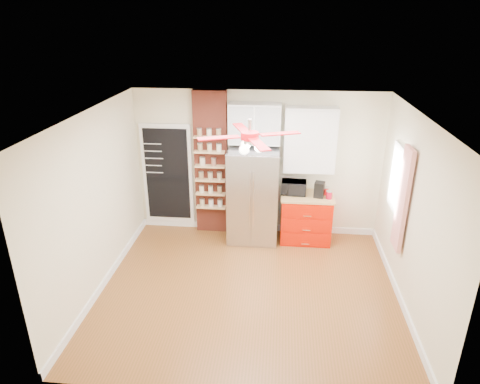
# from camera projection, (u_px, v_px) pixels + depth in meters

# --- Properties ---
(floor) EXTENTS (4.50, 4.50, 0.00)m
(floor) POSITION_uv_depth(u_px,v_px,m) (248.00, 290.00, 6.56)
(floor) COLOR brown
(floor) RESTS_ON ground
(ceiling) EXTENTS (4.50, 4.50, 0.00)m
(ceiling) POSITION_uv_depth(u_px,v_px,m) (250.00, 115.00, 5.51)
(ceiling) COLOR white
(ceiling) RESTS_ON wall_back
(wall_back) EXTENTS (4.50, 0.02, 2.70)m
(wall_back) POSITION_uv_depth(u_px,v_px,m) (258.00, 164.00, 7.87)
(wall_back) COLOR beige
(wall_back) RESTS_ON floor
(wall_front) EXTENTS (4.50, 0.02, 2.70)m
(wall_front) POSITION_uv_depth(u_px,v_px,m) (233.00, 296.00, 4.20)
(wall_front) COLOR beige
(wall_front) RESTS_ON floor
(wall_left) EXTENTS (0.02, 4.00, 2.70)m
(wall_left) POSITION_uv_depth(u_px,v_px,m) (96.00, 204.00, 6.24)
(wall_left) COLOR beige
(wall_left) RESTS_ON floor
(wall_right) EXTENTS (0.02, 4.00, 2.70)m
(wall_right) POSITION_uv_depth(u_px,v_px,m) (413.00, 217.00, 5.83)
(wall_right) COLOR beige
(wall_right) RESTS_ON floor
(chalkboard) EXTENTS (0.95, 0.05, 1.95)m
(chalkboard) POSITION_uv_depth(u_px,v_px,m) (168.00, 174.00, 8.08)
(chalkboard) COLOR white
(chalkboard) RESTS_ON wall_back
(brick_pillar) EXTENTS (0.60, 0.16, 2.70)m
(brick_pillar) POSITION_uv_depth(u_px,v_px,m) (211.00, 164.00, 7.87)
(brick_pillar) COLOR brown
(brick_pillar) RESTS_ON floor
(fridge) EXTENTS (0.90, 0.70, 1.75)m
(fridge) POSITION_uv_depth(u_px,v_px,m) (253.00, 195.00, 7.72)
(fridge) COLOR #AFAFB4
(fridge) RESTS_ON floor
(upper_glass_cabinet) EXTENTS (0.90, 0.35, 0.70)m
(upper_glass_cabinet) POSITION_uv_depth(u_px,v_px,m) (255.00, 124.00, 7.40)
(upper_glass_cabinet) COLOR white
(upper_glass_cabinet) RESTS_ON wall_back
(red_cabinet) EXTENTS (0.94, 0.64, 0.90)m
(red_cabinet) POSITION_uv_depth(u_px,v_px,m) (306.00, 218.00, 7.84)
(red_cabinet) COLOR red
(red_cabinet) RESTS_ON floor
(upper_shelf_unit) EXTENTS (0.90, 0.30, 1.15)m
(upper_shelf_unit) POSITION_uv_depth(u_px,v_px,m) (310.00, 140.00, 7.45)
(upper_shelf_unit) COLOR white
(upper_shelf_unit) RESTS_ON wall_back
(window) EXTENTS (0.04, 0.75, 1.05)m
(window) POSITION_uv_depth(u_px,v_px,m) (398.00, 180.00, 6.58)
(window) COLOR white
(window) RESTS_ON wall_right
(curtain) EXTENTS (0.06, 0.40, 1.55)m
(curtain) POSITION_uv_depth(u_px,v_px,m) (403.00, 200.00, 6.12)
(curtain) COLOR red
(curtain) RESTS_ON wall_right
(ceiling_fan) EXTENTS (1.40, 1.40, 0.44)m
(ceiling_fan) POSITION_uv_depth(u_px,v_px,m) (250.00, 136.00, 5.62)
(ceiling_fan) COLOR silver
(ceiling_fan) RESTS_ON ceiling
(toaster_oven) EXTENTS (0.45, 0.32, 0.24)m
(toaster_oven) POSITION_uv_depth(u_px,v_px,m) (294.00, 187.00, 7.68)
(toaster_oven) COLOR black
(toaster_oven) RESTS_ON red_cabinet
(coffee_maker) EXTENTS (0.21, 0.21, 0.28)m
(coffee_maker) POSITION_uv_depth(u_px,v_px,m) (319.00, 190.00, 7.55)
(coffee_maker) COLOR black
(coffee_maker) RESTS_ON red_cabinet
(canister_left) EXTENTS (0.11, 0.11, 0.13)m
(canister_left) POSITION_uv_depth(u_px,v_px,m) (329.00, 195.00, 7.50)
(canister_left) COLOR #AB0921
(canister_left) RESTS_ON red_cabinet
(canister_right) EXTENTS (0.12, 0.12, 0.13)m
(canister_right) POSITION_uv_depth(u_px,v_px,m) (326.00, 191.00, 7.67)
(canister_right) COLOR red
(canister_right) RESTS_ON red_cabinet
(pantry_jar_oats) EXTENTS (0.11, 0.11, 0.14)m
(pantry_jar_oats) POSITION_uv_depth(u_px,v_px,m) (202.00, 161.00, 7.73)
(pantry_jar_oats) COLOR beige
(pantry_jar_oats) RESTS_ON brick_pillar
(pantry_jar_beans) EXTENTS (0.10, 0.10, 0.13)m
(pantry_jar_beans) POSITION_uv_depth(u_px,v_px,m) (214.00, 162.00, 7.71)
(pantry_jar_beans) COLOR brown
(pantry_jar_beans) RESTS_ON brick_pillar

